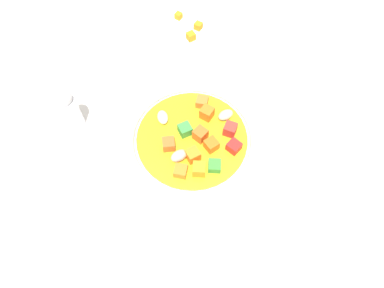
{
  "coord_description": "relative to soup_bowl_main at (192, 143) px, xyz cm",
  "views": [
    {
      "loc": [
        -0.89,
        -25.98,
        49.72
      ],
      "look_at": [
        0.0,
        0.0,
        2.22
      ],
      "focal_mm": 33.89,
      "sensor_mm": 36.0,
      "label": 1
    }
  ],
  "objects": [
    {
      "name": "ground_plane",
      "position": [
        -0.04,
        0.02,
        -3.56
      ],
      "size": [
        140.0,
        140.0,
        2.0
      ],
      "primitive_type": "cube",
      "color": "silver"
    },
    {
      "name": "pepper_shaker",
      "position": [
        -18.53,
        5.54,
        1.63
      ],
      "size": [
        2.98,
        2.98,
        8.44
      ],
      "color": "silver",
      "rests_on": "ground_plane"
    },
    {
      "name": "side_bowl_small",
      "position": [
        -1.44,
        22.2,
        -0.52
      ],
      "size": [
        12.48,
        12.48,
        4.48
      ],
      "color": "white",
      "rests_on": "ground_plane"
    },
    {
      "name": "soup_bowl_main",
      "position": [
        0.0,
        0.0,
        0.0
      ],
      "size": [
        19.32,
        19.32,
        6.0
      ],
      "color": "white",
      "rests_on": "ground_plane"
    },
    {
      "name": "spoon",
      "position": [
        11.03,
        9.73,
        -2.17
      ],
      "size": [
        19.97,
        6.63,
        0.79
      ],
      "rotation": [
        0.0,
        0.0,
        2.88
      ],
      "color": "silver",
      "rests_on": "ground_plane"
    }
  ]
}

